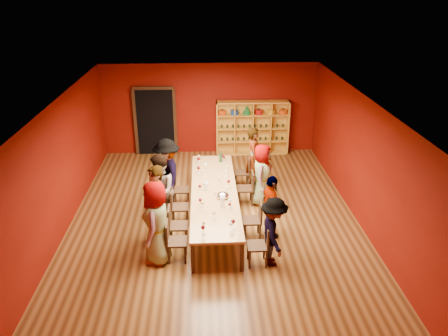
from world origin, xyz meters
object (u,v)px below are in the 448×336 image
(person_left_0, at_px, (157,223))
(person_left_2, at_px, (160,190))
(chair_person_left_2, at_px, (176,205))
(chair_person_left_3, at_px, (178,188))
(shelving_unit, at_px, (252,125))
(chair_person_left_0, at_px, (173,239))
(chair_person_right_3, at_px, (248,186))
(chair_person_right_4, at_px, (245,170))
(wine_bottle, at_px, (221,158))
(person_right_0, at_px, (274,232))
(chair_person_right_1, at_px, (256,218))
(person_left_1, at_px, (156,206))
(tasting_table, at_px, (214,193))
(spittoon_bowl, at_px, (223,195))
(chair_person_left_1, at_px, (175,223))
(chair_person_right_0, at_px, (261,243))
(person_right_4, at_px, (254,158))
(person_right_1, at_px, (271,207))
(person_right_3, at_px, (262,175))
(person_left_3, at_px, (167,173))

(person_left_0, height_order, person_left_2, person_left_0)
(chair_person_left_2, distance_m, chair_person_left_3, 0.93)
(shelving_unit, relative_size, chair_person_left_2, 2.70)
(chair_person_left_0, height_order, chair_person_right_3, same)
(person_left_2, relative_size, chair_person_right_4, 2.00)
(chair_person_left_0, xyz_separation_m, wine_bottle, (1.15, 3.47, 0.38))
(person_right_0, relative_size, chair_person_right_1, 1.69)
(chair_person_right_3, bearing_deg, chair_person_left_2, -153.35)
(person_right_0, bearing_deg, person_left_1, 67.94)
(tasting_table, distance_m, spittoon_bowl, 0.45)
(person_left_2, bearing_deg, chair_person_left_2, 86.13)
(shelving_unit, distance_m, chair_person_right_4, 2.67)
(chair_person_left_2, bearing_deg, chair_person_right_1, -21.19)
(chair_person_right_3, distance_m, chair_person_right_4, 1.02)
(tasting_table, bearing_deg, person_left_0, -125.87)
(chair_person_left_1, relative_size, wine_bottle, 2.71)
(person_right_0, height_order, spittoon_bowl, person_right_0)
(chair_person_right_0, relative_size, wine_bottle, 2.71)
(chair_person_left_1, xyz_separation_m, chair_person_right_1, (1.82, 0.15, 0.00))
(chair_person_left_0, distance_m, chair_person_left_1, 0.63)
(tasting_table, height_order, spittoon_bowl, spittoon_bowl)
(chair_person_right_3, height_order, person_right_4, person_right_4)
(spittoon_bowl, bearing_deg, chair_person_right_4, 71.29)
(chair_person_left_0, relative_size, chair_person_right_4, 1.00)
(person_left_1, distance_m, chair_person_right_0, 2.40)
(person_left_1, bearing_deg, person_right_1, 70.06)
(person_right_3, bearing_deg, person_right_1, -161.42)
(person_right_0, bearing_deg, person_right_1, -8.08)
(spittoon_bowl, relative_size, wine_bottle, 0.88)
(person_left_3, xyz_separation_m, chair_person_right_0, (2.08, -2.66, -0.41))
(wine_bottle, bearing_deg, chair_person_right_4, -4.21)
(chair_person_left_2, relative_size, wine_bottle, 2.71)
(wine_bottle, bearing_deg, person_left_3, -143.11)
(person_left_3, distance_m, chair_person_right_4, 2.34)
(chair_person_left_0, distance_m, chair_person_left_2, 1.49)
(chair_person_right_0, bearing_deg, tasting_table, 115.28)
(shelving_unit, distance_m, spittoon_bowl, 4.86)
(person_right_0, distance_m, spittoon_bowl, 1.81)
(chair_person_right_1, height_order, person_right_3, person_right_3)
(chair_person_left_2, bearing_deg, person_left_1, -113.78)
(chair_person_left_1, xyz_separation_m, person_left_2, (-0.37, 0.86, 0.39))
(wine_bottle, bearing_deg, person_right_3, -46.33)
(person_right_1, bearing_deg, chair_person_right_0, 150.95)
(tasting_table, relative_size, shelving_unit, 1.88)
(person_left_3, bearing_deg, person_right_1, 41.51)
(person_left_3, relative_size, spittoon_bowl, 6.30)
(chair_person_left_1, bearing_deg, person_left_1, 180.00)
(chair_person_left_0, bearing_deg, person_right_3, 47.95)
(shelving_unit, bearing_deg, chair_person_right_1, -95.32)
(tasting_table, height_order, chair_person_left_1, chair_person_left_1)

